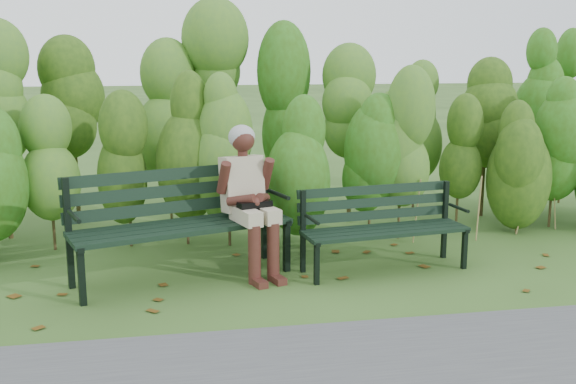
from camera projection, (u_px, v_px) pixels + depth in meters
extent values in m
plane|color=#32501D|center=(295.00, 284.00, 5.88)|extent=(80.00, 80.00, 0.00)
cylinder|color=#47381E|center=(59.00, 215.00, 6.68)|extent=(0.03, 0.03, 0.80)
ellipsoid|color=#335813|center=(54.00, 152.00, 6.55)|extent=(0.64, 0.64, 1.44)
cylinder|color=#47381E|center=(122.00, 213.00, 6.79)|extent=(0.03, 0.03, 0.80)
ellipsoid|color=#335813|center=(119.00, 150.00, 6.66)|extent=(0.64, 0.64, 1.44)
cylinder|color=#47381E|center=(183.00, 210.00, 6.89)|extent=(0.03, 0.03, 0.80)
ellipsoid|color=#335813|center=(181.00, 149.00, 6.77)|extent=(0.64, 0.64, 1.44)
cylinder|color=#47381E|center=(243.00, 208.00, 7.00)|extent=(0.03, 0.03, 0.80)
ellipsoid|color=#335813|center=(242.00, 147.00, 6.87)|extent=(0.64, 0.64, 1.44)
cylinder|color=#47381E|center=(300.00, 206.00, 7.11)|extent=(0.03, 0.03, 0.80)
ellipsoid|color=#335813|center=(301.00, 146.00, 6.98)|extent=(0.64, 0.64, 1.44)
cylinder|color=#47381E|center=(356.00, 203.00, 7.22)|extent=(0.03, 0.03, 0.80)
ellipsoid|color=#335813|center=(357.00, 144.00, 7.09)|extent=(0.64, 0.64, 1.44)
cylinder|color=#47381E|center=(410.00, 201.00, 7.32)|extent=(0.03, 0.03, 0.80)
ellipsoid|color=#335813|center=(413.00, 143.00, 7.20)|extent=(0.64, 0.64, 1.44)
cylinder|color=#47381E|center=(463.00, 199.00, 7.43)|extent=(0.03, 0.03, 0.80)
ellipsoid|color=#335813|center=(466.00, 142.00, 7.30)|extent=(0.64, 0.64, 1.44)
cylinder|color=#47381E|center=(514.00, 197.00, 7.54)|extent=(0.03, 0.03, 0.80)
ellipsoid|color=#335813|center=(518.00, 140.00, 7.41)|extent=(0.64, 0.64, 1.44)
cylinder|color=#47381E|center=(564.00, 195.00, 7.65)|extent=(0.03, 0.03, 0.80)
ellipsoid|color=#335813|center=(569.00, 139.00, 7.52)|extent=(0.64, 0.64, 1.44)
cylinder|color=#47381E|center=(20.00, 184.00, 7.52)|extent=(0.04, 0.04, 1.10)
ellipsoid|color=#294916|center=(14.00, 105.00, 7.34)|extent=(0.70, 0.70, 1.98)
cylinder|color=#47381E|center=(91.00, 182.00, 7.65)|extent=(0.04, 0.04, 1.10)
ellipsoid|color=#294916|center=(87.00, 104.00, 7.48)|extent=(0.70, 0.70, 1.98)
cylinder|color=#47381E|center=(160.00, 179.00, 7.79)|extent=(0.04, 0.04, 1.10)
ellipsoid|color=#294916|center=(157.00, 103.00, 7.61)|extent=(0.70, 0.70, 1.98)
cylinder|color=#47381E|center=(226.00, 177.00, 7.92)|extent=(0.04, 0.04, 1.10)
ellipsoid|color=#294916|center=(225.00, 102.00, 7.75)|extent=(0.70, 0.70, 1.98)
cylinder|color=#47381E|center=(290.00, 175.00, 8.06)|extent=(0.04, 0.04, 1.10)
ellipsoid|color=#294916|center=(290.00, 101.00, 7.88)|extent=(0.70, 0.70, 1.98)
cylinder|color=#47381E|center=(352.00, 173.00, 8.19)|extent=(0.04, 0.04, 1.10)
ellipsoid|color=#294916|center=(354.00, 101.00, 8.02)|extent=(0.70, 0.70, 1.98)
cylinder|color=#47381E|center=(412.00, 171.00, 8.33)|extent=(0.04, 0.04, 1.10)
ellipsoid|color=#294916|center=(415.00, 100.00, 8.15)|extent=(0.70, 0.70, 1.98)
cylinder|color=#47381E|center=(470.00, 169.00, 8.46)|extent=(0.04, 0.04, 1.10)
ellipsoid|color=#294916|center=(474.00, 99.00, 8.29)|extent=(0.70, 0.70, 1.98)
cylinder|color=#47381E|center=(526.00, 168.00, 8.60)|extent=(0.04, 0.04, 1.10)
ellipsoid|color=#294916|center=(531.00, 98.00, 8.42)|extent=(0.70, 0.70, 1.98)
cube|color=#5A3B11|center=(206.00, 288.00, 5.76)|extent=(0.09, 0.10, 0.01)
cube|color=#5A3B11|center=(273.00, 271.00, 6.23)|extent=(0.10, 0.11, 0.01)
cube|color=#5A3B11|center=(500.00, 248.00, 6.97)|extent=(0.09, 0.11, 0.01)
cube|color=#5A3B11|center=(422.00, 267.00, 6.32)|extent=(0.09, 0.10, 0.01)
cube|color=#5A3B11|center=(519.00, 243.00, 7.17)|extent=(0.11, 0.11, 0.01)
cube|color=#5A3B11|center=(513.00, 324.00, 4.99)|extent=(0.09, 0.11, 0.01)
cube|color=#5A3B11|center=(274.00, 306.00, 5.36)|extent=(0.11, 0.10, 0.01)
cube|color=#5A3B11|center=(572.00, 316.00, 5.15)|extent=(0.11, 0.11, 0.01)
cube|color=#5A3B11|center=(287.00, 269.00, 6.29)|extent=(0.11, 0.11, 0.01)
cube|color=#5A3B11|center=(207.00, 270.00, 6.26)|extent=(0.09, 0.10, 0.01)
cube|color=#5A3B11|center=(29.00, 294.00, 5.63)|extent=(0.10, 0.08, 0.01)
cube|color=#5A3B11|center=(300.00, 318.00, 5.12)|extent=(0.09, 0.11, 0.01)
cube|color=#5A3B11|center=(183.00, 280.00, 5.96)|extent=(0.07, 0.09, 0.01)
cube|color=#5A3B11|center=(173.00, 276.00, 6.09)|extent=(0.10, 0.08, 0.01)
cube|color=#5A3B11|center=(506.00, 294.00, 5.63)|extent=(0.11, 0.11, 0.01)
cube|color=#5A3B11|center=(572.00, 274.00, 6.14)|extent=(0.11, 0.11, 0.01)
cube|color=#5A3B11|center=(235.00, 329.00, 4.91)|extent=(0.10, 0.08, 0.01)
cube|color=black|center=(190.00, 232.00, 5.72)|extent=(1.87, 0.70, 0.04)
cube|color=black|center=(185.00, 229.00, 5.84)|extent=(1.87, 0.70, 0.04)
cube|color=black|center=(180.00, 226.00, 5.95)|extent=(1.87, 0.70, 0.04)
cube|color=black|center=(175.00, 222.00, 6.07)|extent=(1.87, 0.70, 0.04)
cube|color=black|center=(171.00, 207.00, 6.13)|extent=(1.86, 0.65, 0.11)
cube|color=black|center=(170.00, 191.00, 6.12)|extent=(1.86, 0.65, 0.11)
cube|color=black|center=(169.00, 174.00, 6.10)|extent=(1.86, 0.65, 0.11)
cube|color=black|center=(82.00, 276.00, 5.33)|extent=(0.07, 0.07, 0.48)
cube|color=black|center=(69.00, 234.00, 5.68)|extent=(0.07, 0.07, 0.96)
cube|color=black|center=(75.00, 243.00, 5.48)|extent=(0.21, 0.53, 0.04)
cylinder|color=black|center=(74.00, 216.00, 5.38)|extent=(0.16, 0.39, 0.04)
cube|color=black|center=(287.00, 246.00, 6.18)|extent=(0.07, 0.07, 0.48)
cube|color=black|center=(264.00, 210.00, 6.53)|extent=(0.07, 0.07, 0.96)
cube|color=black|center=(276.00, 218.00, 6.33)|extent=(0.21, 0.53, 0.04)
cylinder|color=black|center=(278.00, 194.00, 6.23)|extent=(0.16, 0.39, 0.04)
cube|color=black|center=(393.00, 235.00, 6.02)|extent=(1.53, 0.29, 0.03)
cube|color=black|center=(388.00, 232.00, 6.12)|extent=(1.53, 0.29, 0.03)
cube|color=black|center=(383.00, 229.00, 6.22)|extent=(1.53, 0.29, 0.03)
cube|color=black|center=(378.00, 226.00, 6.32)|extent=(1.53, 0.29, 0.03)
cube|color=black|center=(375.00, 215.00, 6.37)|extent=(1.53, 0.25, 0.09)
cube|color=black|center=(374.00, 202.00, 6.36)|extent=(1.53, 0.25, 0.09)
cube|color=black|center=(374.00, 190.00, 6.35)|extent=(1.53, 0.25, 0.09)
cube|color=black|center=(317.00, 263.00, 5.83)|extent=(0.05, 0.05, 0.38)
cube|color=black|center=(303.00, 232.00, 6.13)|extent=(0.05, 0.05, 0.77)
cube|color=black|center=(310.00, 239.00, 5.95)|extent=(0.10, 0.43, 0.03)
cylinder|color=black|center=(312.00, 219.00, 5.87)|extent=(0.07, 0.32, 0.03)
cube|color=black|center=(464.00, 249.00, 6.27)|extent=(0.05, 0.05, 0.38)
cube|color=black|center=(445.00, 220.00, 6.57)|extent=(0.05, 0.05, 0.77)
cube|color=black|center=(456.00, 226.00, 6.39)|extent=(0.10, 0.43, 0.03)
cylinder|color=black|center=(459.00, 208.00, 6.31)|extent=(0.07, 0.32, 0.03)
cube|color=tan|center=(246.00, 216.00, 5.93)|extent=(0.26, 0.45, 0.13)
cube|color=tan|center=(264.00, 213.00, 6.02)|extent=(0.26, 0.45, 0.13)
cylinder|color=#451F18|center=(254.00, 255.00, 5.84)|extent=(0.14, 0.14, 0.52)
cylinder|color=#451F18|center=(273.00, 252.00, 5.93)|extent=(0.14, 0.14, 0.52)
cube|color=#451F18|center=(259.00, 283.00, 5.82)|extent=(0.15, 0.22, 0.06)
cube|color=#451F18|center=(277.00, 279.00, 5.90)|extent=(0.15, 0.22, 0.06)
cube|color=tan|center=(242.00, 184.00, 6.16)|extent=(0.42, 0.35, 0.53)
cylinder|color=#451F18|center=(243.00, 154.00, 6.09)|extent=(0.09, 0.09, 0.10)
sphere|color=#451F18|center=(243.00, 140.00, 6.06)|extent=(0.21, 0.21, 0.21)
ellipsoid|color=gray|center=(242.00, 137.00, 6.07)|extent=(0.25, 0.23, 0.22)
cylinder|color=#451F18|center=(224.00, 178.00, 5.98)|extent=(0.15, 0.23, 0.31)
cylinder|color=#451F18|center=(267.00, 174.00, 6.17)|extent=(0.15, 0.23, 0.31)
cylinder|color=#451F18|center=(241.00, 200.00, 5.95)|extent=(0.27, 0.22, 0.13)
cylinder|color=#451F18|center=(263.00, 198.00, 6.05)|extent=(0.17, 0.29, 0.13)
sphere|color=#451F18|center=(255.00, 202.00, 5.95)|extent=(0.11, 0.11, 0.11)
cube|color=black|center=(255.00, 210.00, 5.97)|extent=(0.33, 0.21, 0.16)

